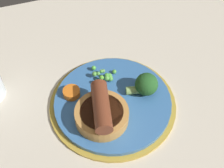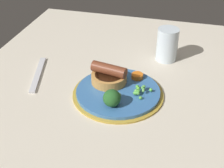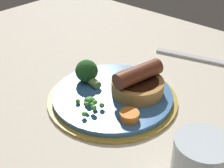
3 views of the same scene
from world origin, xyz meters
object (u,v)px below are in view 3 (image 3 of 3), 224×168
Objects in this scene: dinner_plate at (113,97)px; sausage_pudding at (138,83)px; pea_pile at (90,103)px; carrot_slice_1 at (129,116)px; broccoli_floret_near at (87,72)px; fork at (195,58)px.

dinner_plate is 5.32cm from sausage_pudding.
dinner_plate is 5.11× the size of pea_pile.
sausage_pudding reaches higher than carrot_slice_1.
broccoli_floret_near reaches higher than dinner_plate.
pea_pile is 8.43cm from broccoli_floret_near.
sausage_pudding is 2.13× the size of pea_pile.
sausage_pudding is 8.02cm from carrot_slice_1.
sausage_pudding is 21.11cm from fork.
pea_pile reaches higher than fork.
dinner_plate is 5.84cm from pea_pile.
fork is at bearing -97.82° from dinner_plate.
carrot_slice_1 is 0.18× the size of fork.
fork is (-3.40, -29.80, -1.94)cm from pea_pile.
broccoli_floret_near is at bearing 0.79° from dinner_plate.
fork is (-3.33, -24.21, -0.27)cm from dinner_plate.
dinner_plate is 6.97cm from broccoli_floret_near.
pea_pile is 1.45× the size of carrot_slice_1.
sausage_pudding is 3.08× the size of carrot_slice_1.
carrot_slice_1 is at bearing 81.33° from fork.
broccoli_floret_near is at bearing 52.43° from fork.
pea_pile is 0.77× the size of broccoli_floret_near.
carrot_slice_1 is (-13.19, 3.55, -1.41)cm from broccoli_floret_near.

